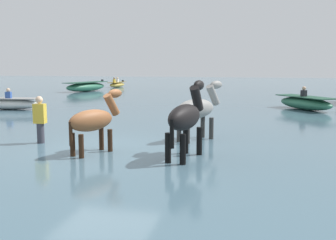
{
  "coord_description": "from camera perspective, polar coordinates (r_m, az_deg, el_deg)",
  "views": [
    {
      "loc": [
        3.79,
        -9.59,
        2.51
      ],
      "look_at": [
        1.26,
        1.97,
        0.83
      ],
      "focal_mm": 42.54,
      "sensor_mm": 36.0,
      "label": 1
    }
  ],
  "objects": [
    {
      "name": "horse_lead_grey",
      "position": [
        11.38,
        4.25,
        1.39
      ],
      "size": [
        1.32,
        1.7,
        2.01
      ],
      "color": "gray",
      "rests_on": "ground"
    },
    {
      "name": "person_wading_mid",
      "position": [
        11.51,
        -17.84,
        -0.51
      ],
      "size": [
        0.33,
        0.22,
        1.63
      ],
      "color": "#383842",
      "rests_on": "ground"
    },
    {
      "name": "horse_trailing_chestnut",
      "position": [
        9.83,
        -10.62,
        -0.27
      ],
      "size": [
        1.02,
        1.67,
        1.87
      ],
      "color": "brown",
      "rests_on": "ground"
    },
    {
      "name": "horse_flank_black",
      "position": [
        9.17,
        2.57,
        0.15
      ],
      "size": [
        0.81,
        1.95,
        2.11
      ],
      "color": "black",
      "rests_on": "ground"
    },
    {
      "name": "boat_near_starboard",
      "position": [
        37.49,
        -7.31,
        5.08
      ],
      "size": [
        1.11,
        2.61,
        0.95
      ],
      "color": "gold",
      "rests_on": "water_surface"
    },
    {
      "name": "water_surface",
      "position": [
        20.09,
        1.39,
        1.38
      ],
      "size": [
        90.0,
        90.0,
        0.33
      ],
      "primitive_type": "cube",
      "color": "#476675",
      "rests_on": "ground"
    },
    {
      "name": "boat_far_inshore",
      "position": [
        20.11,
        19.06,
        2.33
      ],
      "size": [
        2.79,
        3.28,
        1.11
      ],
      "color": "#337556",
      "rests_on": "water_surface"
    },
    {
      "name": "boat_near_port",
      "position": [
        32.24,
        -11.67,
        4.69
      ],
      "size": [
        2.54,
        4.27,
        0.87
      ],
      "color": "#337556",
      "rests_on": "water_surface"
    },
    {
      "name": "boat_mid_channel",
      "position": [
        20.57,
        -21.79,
        2.22
      ],
      "size": [
        3.07,
        1.28,
        1.03
      ],
      "color": "silver",
      "rests_on": "water_surface"
    },
    {
      "name": "ground_plane",
      "position": [
        10.61,
        -8.99,
        -5.7
      ],
      "size": [
        120.0,
        120.0,
        0.0
      ],
      "primitive_type": "plane",
      "color": "#666051"
    }
  ]
}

